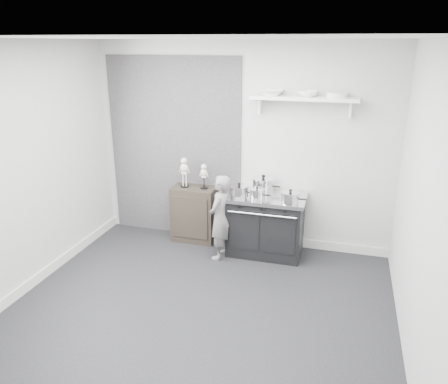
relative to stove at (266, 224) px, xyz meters
The scene contains 15 objects.
ground 1.59m from the stove, 105.91° to the right, with size 4.00×4.00×0.00m, color black.
room_shell 1.88m from the stove, 111.02° to the right, with size 4.02×3.62×2.71m.
wall_shelf 1.66m from the stove, 27.92° to the left, with size 1.30×0.26×0.24m.
stove is the anchor object (origin of this frame).
side_cabinet 1.04m from the stove, behind, with size 0.60×0.35×0.78m, color black.
child 0.62m from the stove, 152.22° to the right, with size 0.41×0.27×1.11m, color slate.
pot_front_left 0.59m from the stove, 161.50° to the right, with size 0.33×0.24×0.18m.
pot_back_left 0.52m from the stove, 117.10° to the left, with size 0.37×0.28×0.23m.
pot_front_right 0.60m from the stove, 29.83° to the right, with size 0.31×0.23×0.18m.
pot_front_center 0.49m from the stove, 124.91° to the right, with size 0.27×0.18×0.16m.
skeleton_full 1.32m from the stove, behind, with size 0.13×0.09×0.47m, color beige, non-canonical shape.
skeleton_torso 1.06m from the stove, behind, with size 0.11×0.07×0.39m, color beige, non-canonical shape.
bowl_large 1.68m from the stove, 95.58° to the left, with size 0.30×0.30×0.07m, color white.
bowl_small 1.73m from the stove, 24.61° to the left, with size 0.23×0.23×0.07m, color white.
plate_stack 1.84m from the stove, 14.30° to the left, with size 0.25×0.25×0.06m, color white.
Camera 1 is at (1.33, -3.72, 2.67)m, focal length 35.00 mm.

